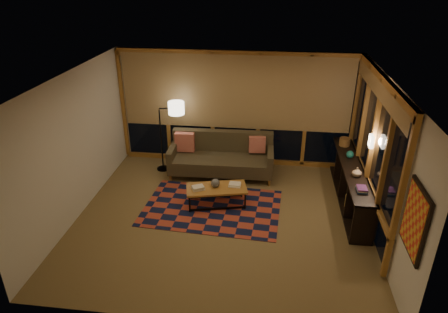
# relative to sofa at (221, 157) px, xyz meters

# --- Properties ---
(floor) EXTENTS (5.50, 5.00, 0.01)m
(floor) POSITION_rel_sofa_xyz_m (0.24, -1.70, -0.47)
(floor) COLOR olive
(floor) RESTS_ON ground
(ceiling) EXTENTS (5.50, 5.00, 0.01)m
(ceiling) POSITION_rel_sofa_xyz_m (0.24, -1.70, 2.23)
(ceiling) COLOR #FCE8CD
(ceiling) RESTS_ON walls
(walls) EXTENTS (5.51, 5.01, 2.70)m
(walls) POSITION_rel_sofa_xyz_m (0.24, -1.70, 0.88)
(walls) COLOR silver
(walls) RESTS_ON floor
(window_wall_back) EXTENTS (5.30, 0.16, 2.60)m
(window_wall_back) POSITION_rel_sofa_xyz_m (0.24, 0.73, 0.88)
(window_wall_back) COLOR #B68134
(window_wall_back) RESTS_ON walls
(window_wall_right) EXTENTS (0.16, 3.70, 2.60)m
(window_wall_right) POSITION_rel_sofa_xyz_m (2.92, -1.10, 0.88)
(window_wall_right) COLOR #B68134
(window_wall_right) RESTS_ON walls
(wall_art) EXTENTS (0.06, 0.74, 0.94)m
(wall_art) POSITION_rel_sofa_xyz_m (2.95, -3.55, 0.98)
(wall_art) COLOR red
(wall_art) RESTS_ON walls
(wall_sconce) EXTENTS (0.12, 0.18, 0.22)m
(wall_sconce) POSITION_rel_sofa_xyz_m (2.86, -1.25, 1.08)
(wall_sconce) COLOR #FFECCB
(wall_sconce) RESTS_ON walls
(sofa) EXTENTS (2.33, 0.99, 0.94)m
(sofa) POSITION_rel_sofa_xyz_m (0.00, 0.00, 0.00)
(sofa) COLOR #493D2B
(sofa) RESTS_ON floor
(pillow_left) EXTENTS (0.45, 0.16, 0.44)m
(pillow_left) POSITION_rel_sofa_xyz_m (-0.86, 0.15, 0.22)
(pillow_left) COLOR #C10904
(pillow_left) RESTS_ON sofa
(pillow_right) EXTENTS (0.38, 0.16, 0.37)m
(pillow_right) POSITION_rel_sofa_xyz_m (0.79, 0.22, 0.19)
(pillow_right) COLOR #C10904
(pillow_right) RESTS_ON sofa
(area_rug) EXTENTS (2.76, 1.93, 0.01)m
(area_rug) POSITION_rel_sofa_xyz_m (-0.00, -1.39, -0.47)
(area_rug) COLOR #AD3E2B
(area_rug) RESTS_ON floor
(coffee_table) EXTENTS (1.28, 0.80, 0.40)m
(coffee_table) POSITION_rel_sofa_xyz_m (0.07, -1.25, -0.27)
(coffee_table) COLOR #B68134
(coffee_table) RESTS_ON floor
(book_stack_a) EXTENTS (0.28, 0.26, 0.07)m
(book_stack_a) POSITION_rel_sofa_xyz_m (-0.28, -1.36, -0.04)
(book_stack_a) COLOR beige
(book_stack_a) RESTS_ON coffee_table
(book_stack_b) EXTENTS (0.24, 0.20, 0.05)m
(book_stack_b) POSITION_rel_sofa_xyz_m (0.42, -1.13, -0.05)
(book_stack_b) COLOR beige
(book_stack_b) RESTS_ON coffee_table
(ceramic_pot) EXTENTS (0.22, 0.22, 0.18)m
(ceramic_pot) POSITION_rel_sofa_xyz_m (0.04, -1.23, 0.01)
(ceramic_pot) COLOR #262626
(ceramic_pot) RESTS_ON coffee_table
(floor_lamp) EXTENTS (0.62, 0.48, 1.65)m
(floor_lamp) POSITION_rel_sofa_xyz_m (-1.40, 0.13, 0.35)
(floor_lamp) COLOR black
(floor_lamp) RESTS_ON floor
(bookshelf) EXTENTS (0.40, 3.07, 0.77)m
(bookshelf) POSITION_rel_sofa_xyz_m (2.73, -0.70, -0.09)
(bookshelf) COLOR black
(bookshelf) RESTS_ON floor
(basket) EXTENTS (0.24, 0.24, 0.17)m
(basket) POSITION_rel_sofa_xyz_m (2.71, 0.30, 0.38)
(basket) COLOR brown
(basket) RESTS_ON bookshelf
(teal_bowl) EXTENTS (0.16, 0.16, 0.15)m
(teal_bowl) POSITION_rel_sofa_xyz_m (2.73, -0.33, 0.37)
(teal_bowl) COLOR #196457
(teal_bowl) RESTS_ON bookshelf
(vase) EXTENTS (0.23, 0.23, 0.19)m
(vase) POSITION_rel_sofa_xyz_m (2.73, -1.14, 0.39)
(vase) COLOR tan
(vase) RESTS_ON bookshelf
(shelf_book_stack) EXTENTS (0.21, 0.27, 0.07)m
(shelf_book_stack) POSITION_rel_sofa_xyz_m (2.73, -1.68, 0.33)
(shelf_book_stack) COLOR beige
(shelf_book_stack) RESTS_ON bookshelf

